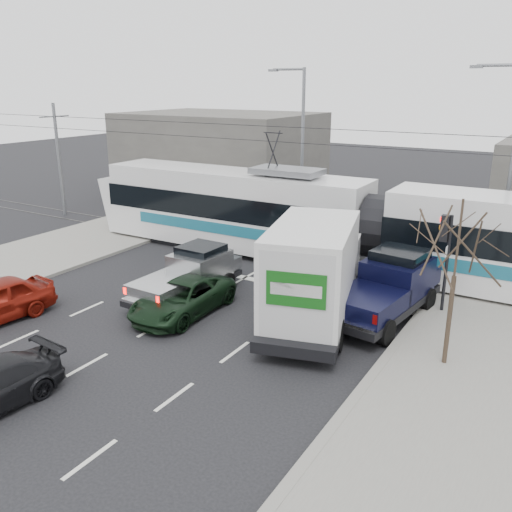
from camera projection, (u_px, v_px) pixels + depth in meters
The scene contains 14 objects.
ground at pixel (192, 340), 18.05m from camera, with size 120.00×120.00×0.00m, color black.
sidewalk_right at pixel (478, 421), 13.59m from camera, with size 6.00×60.00×0.15m, color gray.
rails at pixel (319, 260), 26.19m from camera, with size 60.00×1.60×0.03m, color #33302D.
building_left at pixel (221, 153), 41.95m from camera, with size 14.00×10.00×6.00m, color #625E58.
bare_tree at pixel (458, 246), 15.19m from camera, with size 2.40×2.40×5.00m.
traffic_signal at pixel (445, 242), 19.32m from camera, with size 0.44×0.44×3.60m.
street_lamp_near at pixel (509, 154), 24.30m from camera, with size 2.38×0.25×9.00m.
street_lamp_far at pixel (300, 138), 31.59m from camera, with size 2.38×0.25×9.00m.
catenary at pixel (322, 180), 25.01m from camera, with size 60.00×0.20×7.00m.
tram at pixel (377, 228), 23.68m from camera, with size 29.22×3.28×5.96m.
silver_pickup at pixel (191, 273), 21.50m from camera, with size 2.04×5.38×1.93m.
box_truck at pixel (314, 273), 18.87m from camera, with size 4.44×7.88×3.74m.
navy_pickup at pixel (389, 286), 19.51m from camera, with size 2.75×5.83×2.37m.
green_car at pixel (183, 298), 19.88m from camera, with size 2.12×4.59×1.28m, color black.
Camera 1 is at (10.26, -12.88, 8.17)m, focal length 38.00 mm.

